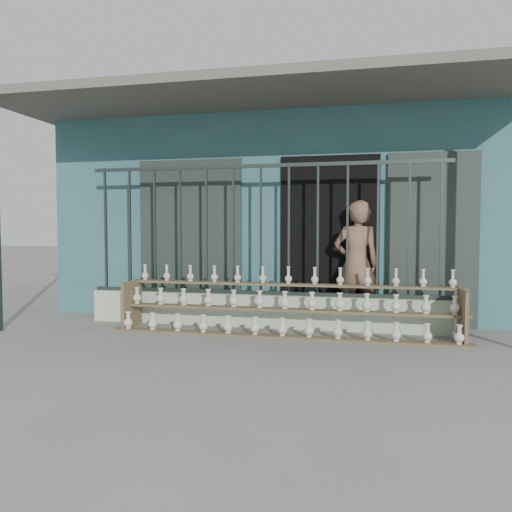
# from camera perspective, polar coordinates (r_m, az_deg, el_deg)

# --- Properties ---
(ground) EXTENTS (60.00, 60.00, 0.00)m
(ground) POSITION_cam_1_polar(r_m,az_deg,el_deg) (5.76, -2.22, -10.51)
(ground) COLOR slate
(workshop_building) EXTENTS (7.40, 6.60, 3.21)m
(workshop_building) POSITION_cam_1_polar(r_m,az_deg,el_deg) (9.75, 4.22, 4.64)
(workshop_building) COLOR #2F5E64
(workshop_building) RESTS_ON ground
(parapet_wall) EXTENTS (5.00, 0.20, 0.45)m
(parapet_wall) POSITION_cam_1_polar(r_m,az_deg,el_deg) (6.96, 0.55, -6.26)
(parapet_wall) COLOR #B4C9AC
(parapet_wall) RESTS_ON ground
(security_fence) EXTENTS (5.00, 0.04, 1.80)m
(security_fence) POSITION_cam_1_polar(r_m,az_deg,el_deg) (6.87, 0.55, 3.04)
(security_fence) COLOR #283330
(security_fence) RESTS_ON parapet_wall
(shelf_rack) EXTENTS (4.50, 0.68, 0.85)m
(shelf_rack) POSITION_cam_1_polar(r_m,az_deg,el_deg) (6.46, 3.32, -5.75)
(shelf_rack) COLOR brown
(shelf_rack) RESTS_ON ground
(elderly_woman) EXTENTS (0.74, 0.60, 1.75)m
(elderly_woman) POSITION_cam_1_polar(r_m,az_deg,el_deg) (7.01, 11.41, -0.91)
(elderly_woman) COLOR brown
(elderly_woman) RESTS_ON ground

